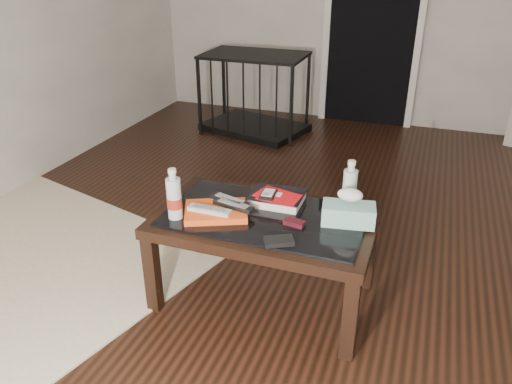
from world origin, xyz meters
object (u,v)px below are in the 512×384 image
water_bottle_right (350,185)px  tissue_box (348,214)px  pet_crate (255,106)px  textbook (277,198)px  coffee_table (265,227)px  water_bottle_left (174,194)px

water_bottle_right → tissue_box: 0.16m
pet_crate → textbook: (0.91, -2.20, 0.25)m
coffee_table → tissue_box: (0.37, 0.06, 0.11)m
pet_crate → textbook: 2.40m
tissue_box → textbook: bearing=157.3°
water_bottle_right → tissue_box: bearing=-79.9°
pet_crate → water_bottle_right: bearing=-44.9°
coffee_table → water_bottle_right: 0.44m
pet_crate → water_bottle_left: bearing=-63.2°
water_bottle_left → water_bottle_right: bearing=26.4°
pet_crate → water_bottle_left: pet_crate is taller
textbook → water_bottle_left: size_ratio=1.05×
textbook → tissue_box: tissue_box is taller
coffee_table → tissue_box: tissue_box is taller
textbook → water_bottle_left: 0.50m
pet_crate → water_bottle_right: pet_crate is taller
textbook → coffee_table: bearing=-96.5°
coffee_table → water_bottle_left: size_ratio=4.20×
textbook → tissue_box: size_ratio=1.09×
textbook → water_bottle_left: (-0.39, -0.30, 0.10)m
pet_crate → textbook: size_ratio=4.10×
pet_crate → water_bottle_left: (0.52, -2.50, 0.35)m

